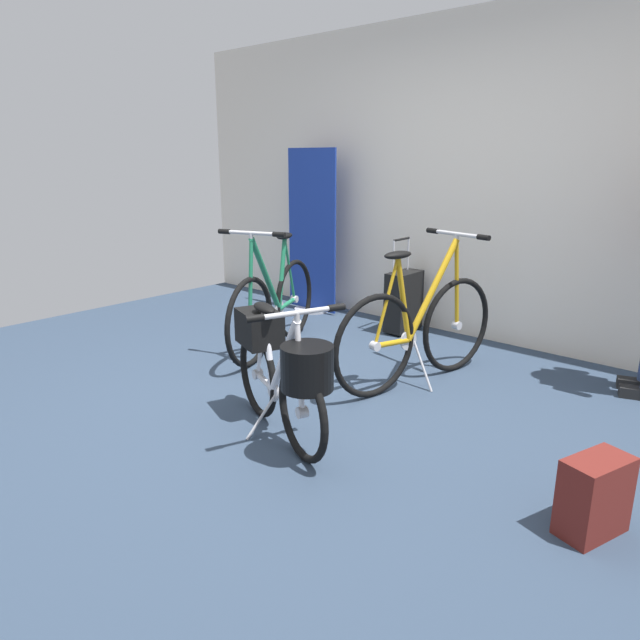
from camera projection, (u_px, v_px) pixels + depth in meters
name	position (u px, v px, depth m)	size (l,w,h in m)	color
ground_plane	(286.00, 412.00, 3.49)	(6.46, 6.46, 0.00)	#2D3D51
back_wall	(473.00, 181.00, 4.72)	(6.46, 0.10, 2.62)	silver
floor_banner_stand	(312.00, 241.00, 5.62)	(0.60, 0.36, 1.58)	#B7B7BC
folding_bike_foreground	(281.00, 367.00, 3.05)	(1.06, 0.57, 0.79)	black
display_bike_left	(418.00, 329.00, 3.85)	(0.53, 1.45, 1.02)	black
display_bike_right	(274.00, 305.00, 4.52)	(0.62, 1.38, 1.00)	black
rolling_suitcase	(404.00, 301.00, 5.02)	(0.19, 0.36, 0.83)	black
backpack_on_floor	(593.00, 496.00, 2.34)	(0.26, 0.33, 0.34)	maroon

